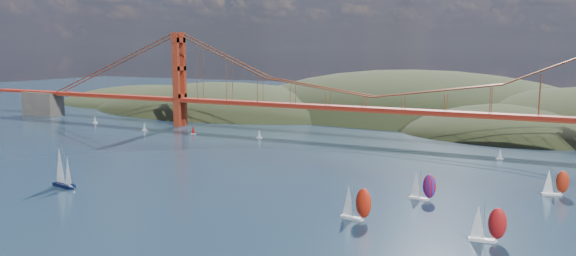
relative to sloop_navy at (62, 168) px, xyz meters
The scene contains 12 objects.
headlands 259.91m from the sloop_navy, 65.54° to the left, with size 725.00×225.00×96.00m.
bridge 152.59m from the sloop_navy, 66.22° to the left, with size 552.00×12.00×55.00m.
sloop_navy is the anchor object (origin of this frame).
racer_0 100.40m from the sloop_navy, ahead, with size 9.25×4.76×10.39m.
racer_1 134.16m from the sloop_navy, ahead, with size 8.70×4.15×9.81m.
racer_3 159.73m from the sloop_navy, 22.97° to the left, with size 8.18×4.97×9.16m.
racer_rwb 117.43m from the sloop_navy, 18.92° to the left, with size 8.33×3.85×9.41m.
distant_boat_0 166.10m from the sloop_navy, 132.30° to the left, with size 3.00×2.00×4.70m.
distant_boat_1 129.56m from the sloop_navy, 119.44° to the left, with size 3.00×2.00×4.70m.
distant_boat_2 118.26m from the sloop_navy, 105.20° to the left, with size 3.00×2.00×4.70m.
distant_boat_3 118.64m from the sloop_navy, 86.27° to the left, with size 3.00×2.00×4.70m.
distant_boat_8 170.30m from the sloop_navy, 42.90° to the left, with size 3.00×2.00×4.70m.
Camera 1 is at (87.75, -86.62, 46.12)m, focal length 35.00 mm.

